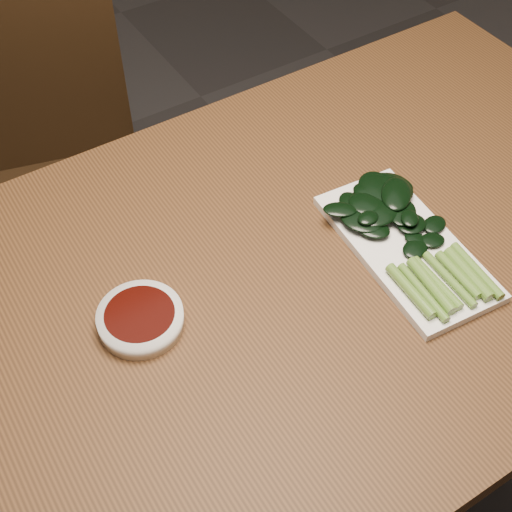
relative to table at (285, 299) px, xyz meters
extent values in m
plane|color=#2B2929|center=(0.00, 0.00, -0.68)|extent=(6.00, 6.00, 0.00)
cube|color=#4D2E16|center=(0.00, 0.00, 0.05)|extent=(1.40, 0.80, 0.04)
cylinder|color=#4D2E16|center=(0.64, 0.34, -0.32)|extent=(0.05, 0.05, 0.71)
cube|color=black|center=(-0.20, 0.59, -0.25)|extent=(0.54, 0.54, 0.04)
cylinder|color=black|center=(-0.06, 0.36, -0.47)|extent=(0.04, 0.04, 0.41)
cylinder|color=black|center=(0.03, 0.72, -0.47)|extent=(0.04, 0.04, 0.41)
cube|color=black|center=(-0.15, 0.78, -0.01)|extent=(0.43, 0.14, 0.44)
cylinder|color=white|center=(-0.22, 0.02, 0.08)|extent=(0.12, 0.12, 0.03)
cylinder|color=#360904|center=(-0.22, 0.02, 0.10)|extent=(0.10, 0.10, 0.00)
cube|color=white|center=(0.17, -0.06, 0.08)|extent=(0.17, 0.31, 0.01)
cylinder|color=olive|center=(0.11, -0.14, 0.09)|extent=(0.02, 0.10, 0.02)
cylinder|color=olive|center=(0.13, -0.15, 0.09)|extent=(0.02, 0.11, 0.01)
cylinder|color=olive|center=(0.14, -0.15, 0.09)|extent=(0.03, 0.10, 0.02)
cylinder|color=olive|center=(0.15, -0.15, 0.09)|extent=(0.02, 0.10, 0.01)
cylinder|color=olive|center=(0.17, -0.15, 0.09)|extent=(0.02, 0.11, 0.01)
cylinder|color=olive|center=(0.19, -0.15, 0.09)|extent=(0.02, 0.09, 0.01)
cylinder|color=olive|center=(0.20, -0.16, 0.09)|extent=(0.03, 0.10, 0.02)
cylinder|color=olive|center=(0.22, -0.16, 0.09)|extent=(0.02, 0.11, 0.01)
ellipsoid|color=black|center=(0.14, -0.01, 0.11)|extent=(0.04, 0.03, 0.01)
ellipsoid|color=black|center=(0.23, 0.04, 0.10)|extent=(0.05, 0.07, 0.01)
ellipsoid|color=black|center=(0.23, 0.02, 0.09)|extent=(0.05, 0.05, 0.01)
ellipsoid|color=black|center=(0.16, 0.02, 0.10)|extent=(0.07, 0.07, 0.01)
ellipsoid|color=black|center=(0.20, -0.02, 0.10)|extent=(0.07, 0.07, 0.01)
ellipsoid|color=black|center=(0.15, 0.04, 0.10)|extent=(0.05, 0.06, 0.01)
ellipsoid|color=black|center=(0.20, -0.04, 0.09)|extent=(0.05, 0.04, 0.01)
ellipsoid|color=black|center=(0.20, 0.04, 0.10)|extent=(0.05, 0.05, 0.01)
ellipsoid|color=black|center=(0.22, 0.03, 0.10)|extent=(0.07, 0.08, 0.01)
ellipsoid|color=black|center=(0.21, 0.01, 0.11)|extent=(0.09, 0.09, 0.01)
ellipsoid|color=black|center=(0.20, -0.04, 0.10)|extent=(0.04, 0.04, 0.01)
ellipsoid|color=black|center=(0.12, 0.03, 0.10)|extent=(0.06, 0.06, 0.01)
ellipsoid|color=black|center=(0.17, 0.03, 0.10)|extent=(0.07, 0.08, 0.01)
ellipsoid|color=black|center=(0.14, 0.00, 0.10)|extent=(0.08, 0.09, 0.01)
ellipsoid|color=black|center=(0.14, -0.02, 0.09)|extent=(0.06, 0.07, 0.01)
ellipsoid|color=black|center=(0.20, 0.04, 0.10)|extent=(0.08, 0.09, 0.01)
ellipsoid|color=black|center=(0.17, 0.00, 0.10)|extent=(0.08, 0.06, 0.01)
ellipsoid|color=black|center=(0.18, 0.04, 0.10)|extent=(0.04, 0.05, 0.01)
ellipsoid|color=black|center=(0.19, -0.07, 0.09)|extent=(0.03, 0.04, 0.01)
ellipsoid|color=black|center=(0.17, -0.08, 0.09)|extent=(0.05, 0.04, 0.01)
ellipsoid|color=black|center=(0.20, -0.08, 0.09)|extent=(0.05, 0.04, 0.01)
ellipsoid|color=black|center=(0.23, -0.06, 0.09)|extent=(0.05, 0.04, 0.01)
camera|label=1|loc=(-0.39, -0.54, 0.87)|focal=50.00mm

